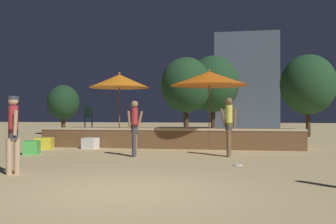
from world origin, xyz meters
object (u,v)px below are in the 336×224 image
object	(u,v)px
person_1	(13,130)
background_tree_2	(213,84)
cube_seat_1	(32,148)
patio_umbrella_0	(119,81)
background_tree_0	(63,102)
background_tree_3	(186,85)
cube_seat_0	(90,143)
person_0	(229,124)
person_3	(135,126)
bistro_chair_1	(88,114)
frisbee_disc	(238,165)
cube_seat_2	(44,143)
bistro_chair_0	(235,114)
patio_umbrella_1	(209,79)
background_tree_1	(308,85)

from	to	relation	value
person_1	background_tree_2	distance (m)	16.90
cube_seat_1	patio_umbrella_0	bearing A→B (deg)	53.46
background_tree_0	background_tree_3	size ratio (longest dim) A/B	0.72
cube_seat_0	person_0	bearing A→B (deg)	-19.87
person_3	patio_umbrella_0	bearing A→B (deg)	22.56
bistro_chair_1	frisbee_disc	distance (m)	8.22
cube_seat_1	person_1	size ratio (longest dim) A/B	0.34
cube_seat_0	frisbee_disc	bearing A→B (deg)	-35.42
cube_seat_2	frisbee_disc	size ratio (longest dim) A/B	3.24
background_tree_2	background_tree_3	world-z (taller)	background_tree_2
person_0	bistro_chair_0	size ratio (longest dim) A/B	2.08
patio_umbrella_1	background_tree_1	size ratio (longest dim) A/B	0.61
background_tree_3	patio_umbrella_0	bearing A→B (deg)	-104.95
patio_umbrella_0	patio_umbrella_1	world-z (taller)	patio_umbrella_1
bistro_chair_1	background_tree_2	xyz separation A→B (m)	(4.82, 8.83, 1.95)
cube_seat_2	bistro_chair_1	size ratio (longest dim) A/B	0.83
cube_seat_0	background_tree_2	size ratio (longest dim) A/B	0.12
bistro_chair_0	background_tree_2	distance (m)	8.05
cube_seat_2	person_1	bearing A→B (deg)	-67.71
cube_seat_0	background_tree_1	bearing A→B (deg)	44.76
bistro_chair_1	background_tree_3	distance (m)	7.27
patio_umbrella_1	bistro_chair_1	xyz separation A→B (m)	(-5.20, 0.86, -1.36)
cube_seat_2	frisbee_disc	distance (m)	8.11
patio_umbrella_0	person_0	bearing A→B (deg)	-29.50
cube_seat_2	background_tree_3	size ratio (longest dim) A/B	0.16
cube_seat_1	background_tree_3	size ratio (longest dim) A/B	0.13
cube_seat_0	bistro_chair_0	size ratio (longest dim) A/B	0.65
bistro_chair_1	background_tree_1	size ratio (longest dim) A/B	0.18
person_3	background_tree_2	world-z (taller)	background_tree_2
person_1	background_tree_3	bearing A→B (deg)	-146.22
cube_seat_2	person_1	xyz separation A→B (m)	(2.39, -5.83, 0.76)
person_1	bistro_chair_0	distance (m)	9.96
background_tree_3	bistro_chair_1	bearing A→B (deg)	-118.94
cube_seat_2	background_tree_2	size ratio (longest dim) A/B	0.15
background_tree_0	bistro_chair_1	bearing A→B (deg)	-58.48
background_tree_3	background_tree_0	bearing A→B (deg)	164.62
cube_seat_0	background_tree_1	distance (m)	14.39
background_tree_2	cube_seat_1	bearing A→B (deg)	-113.47
bistro_chair_1	frisbee_disc	world-z (taller)	bistro_chair_1
cube_seat_1	background_tree_2	world-z (taller)	background_tree_2
person_1	person_3	xyz separation A→B (m)	(1.73, 3.90, -0.01)
person_3	cube_seat_0	bearing A→B (deg)	41.87
person_1	background_tree_1	distance (m)	18.85
background_tree_1	background_tree_2	world-z (taller)	background_tree_2
cube_seat_1	background_tree_0	size ratio (longest dim) A/B	0.17
patio_umbrella_1	background_tree_3	xyz separation A→B (m)	(-1.78, 7.05, 0.34)
bistro_chair_0	background_tree_1	world-z (taller)	background_tree_1
cube_seat_2	person_0	xyz separation A→B (m)	(7.06, -1.43, 0.82)
person_1	frisbee_disc	xyz separation A→B (m)	(4.93, 2.33, -0.97)
frisbee_disc	cube_seat_2	bearing A→B (deg)	154.45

